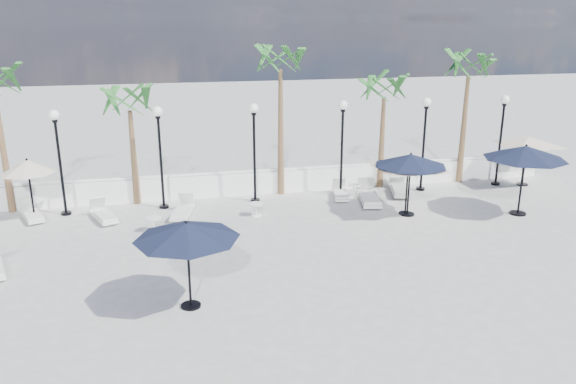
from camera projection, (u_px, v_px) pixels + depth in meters
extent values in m
plane|color=gray|center=(293.00, 271.00, 15.93)|extent=(100.00, 100.00, 0.00)
cube|color=white|center=(251.00, 183.00, 22.78)|extent=(26.00, 0.30, 0.90)
cube|color=white|center=(251.00, 171.00, 22.63)|extent=(26.00, 0.12, 0.08)
cylinder|color=black|center=(66.00, 213.00, 20.49)|extent=(0.36, 0.36, 0.10)
cylinder|color=black|center=(61.00, 168.00, 19.99)|extent=(0.10, 0.10, 3.50)
cylinder|color=black|center=(55.00, 121.00, 19.49)|extent=(0.18, 0.18, 0.10)
sphere|color=white|center=(54.00, 115.00, 19.42)|extent=(0.36, 0.36, 0.36)
cylinder|color=black|center=(164.00, 206.00, 21.23)|extent=(0.36, 0.36, 0.10)
cylinder|color=black|center=(161.00, 163.00, 20.73)|extent=(0.10, 0.10, 3.50)
cylinder|color=black|center=(158.00, 117.00, 20.22)|extent=(0.18, 0.18, 0.10)
sphere|color=white|center=(157.00, 111.00, 20.16)|extent=(0.36, 0.36, 0.36)
cylinder|color=black|center=(255.00, 200.00, 21.97)|extent=(0.36, 0.36, 0.10)
cylinder|color=black|center=(254.00, 158.00, 21.46)|extent=(0.10, 0.10, 3.50)
cylinder|color=black|center=(254.00, 114.00, 20.96)|extent=(0.18, 0.18, 0.10)
sphere|color=white|center=(254.00, 108.00, 20.90)|extent=(0.36, 0.36, 0.36)
cylinder|color=black|center=(340.00, 194.00, 22.71)|extent=(0.36, 0.36, 0.10)
cylinder|color=black|center=(342.00, 153.00, 22.20)|extent=(0.10, 0.10, 3.50)
cylinder|color=black|center=(343.00, 110.00, 21.70)|extent=(0.18, 0.18, 0.10)
sphere|color=white|center=(343.00, 105.00, 21.64)|extent=(0.36, 0.36, 0.36)
cylinder|color=black|center=(420.00, 189.00, 23.44)|extent=(0.36, 0.36, 0.10)
cylinder|color=black|center=(423.00, 149.00, 22.94)|extent=(0.10, 0.10, 3.50)
cylinder|color=black|center=(426.00, 107.00, 22.44)|extent=(0.18, 0.18, 0.10)
sphere|color=white|center=(427.00, 102.00, 22.37)|extent=(0.36, 0.36, 0.36)
cylinder|color=black|center=(495.00, 183.00, 24.18)|extent=(0.36, 0.36, 0.10)
cylinder|color=black|center=(500.00, 145.00, 23.68)|extent=(0.10, 0.10, 3.50)
cylinder|color=black|center=(504.00, 105.00, 23.17)|extent=(0.18, 0.18, 0.10)
sphere|color=white|center=(505.00, 100.00, 23.11)|extent=(0.36, 0.36, 0.36)
cone|color=brown|center=(4.00, 154.00, 20.18)|extent=(0.28, 0.28, 4.40)
cone|color=brown|center=(134.00, 158.00, 21.25)|extent=(0.28, 0.28, 3.60)
cone|color=brown|center=(281.00, 133.00, 22.24)|extent=(0.28, 0.28, 5.00)
cone|color=brown|center=(382.00, 143.00, 23.32)|extent=(0.28, 0.28, 3.80)
cone|color=brown|center=(463.00, 130.00, 23.99)|extent=(0.28, 0.28, 4.60)
cube|color=silver|center=(32.00, 216.00, 19.96)|extent=(1.10, 1.69, 0.09)
cube|color=silver|center=(33.00, 215.00, 19.76)|extent=(0.87, 1.20, 0.09)
cube|color=silver|center=(27.00, 203.00, 20.38)|extent=(0.61, 0.54, 0.50)
cube|color=silver|center=(104.00, 217.00, 19.88)|extent=(1.14, 1.78, 0.09)
cube|color=silver|center=(106.00, 216.00, 19.67)|extent=(0.91, 1.26, 0.09)
cube|color=silver|center=(97.00, 203.00, 20.32)|extent=(0.64, 0.57, 0.53)
cube|color=silver|center=(183.00, 212.00, 20.32)|extent=(1.01, 1.81, 0.09)
cube|color=silver|center=(181.00, 212.00, 20.06)|extent=(0.83, 1.26, 0.09)
cube|color=silver|center=(186.00, 197.00, 20.88)|extent=(0.63, 0.53, 0.54)
cube|color=silver|center=(340.00, 195.00, 22.38)|extent=(0.89, 1.71, 0.09)
cube|color=silver|center=(341.00, 194.00, 22.14)|extent=(0.74, 1.19, 0.09)
cube|color=silver|center=(339.00, 182.00, 22.91)|extent=(0.58, 0.49, 0.51)
cube|color=silver|center=(369.00, 199.00, 21.74)|extent=(1.11, 2.18, 0.11)
cube|color=silver|center=(370.00, 198.00, 21.43)|extent=(0.93, 1.51, 0.11)
cube|color=silver|center=(366.00, 182.00, 22.42)|extent=(0.74, 0.62, 0.65)
cube|color=silver|center=(400.00, 190.00, 22.91)|extent=(1.18, 2.10, 0.11)
cube|color=silver|center=(401.00, 189.00, 22.61)|extent=(0.97, 1.46, 0.11)
cube|color=silver|center=(398.00, 175.00, 23.56)|extent=(0.73, 0.62, 0.62)
cylinder|color=silver|center=(154.00, 231.00, 18.86)|extent=(0.40, 0.40, 0.03)
cylinder|color=silver|center=(154.00, 225.00, 18.79)|extent=(0.06, 0.06, 0.48)
cylinder|color=silver|center=(153.00, 218.00, 18.72)|extent=(0.52, 0.52, 0.03)
cylinder|color=silver|center=(256.00, 215.00, 20.36)|extent=(0.38, 0.38, 0.03)
cylinder|color=silver|center=(256.00, 210.00, 20.30)|extent=(0.06, 0.06, 0.46)
cylinder|color=silver|center=(256.00, 204.00, 20.23)|extent=(0.50, 0.50, 0.03)
cylinder|color=silver|center=(353.00, 196.00, 22.53)|extent=(0.40, 0.40, 0.03)
cylinder|color=silver|center=(354.00, 191.00, 22.46)|extent=(0.06, 0.06, 0.48)
cylinder|color=silver|center=(354.00, 185.00, 22.39)|extent=(0.52, 0.52, 0.03)
cylinder|color=black|center=(191.00, 306.00, 13.95)|extent=(0.50, 0.50, 0.05)
cylinder|color=black|center=(189.00, 266.00, 13.64)|extent=(0.06, 0.06, 2.18)
cone|color=black|center=(187.00, 231.00, 13.36)|extent=(2.58, 2.58, 0.40)
sphere|color=black|center=(186.00, 222.00, 13.30)|extent=(0.07, 0.07, 0.07)
cylinder|color=black|center=(407.00, 214.00, 20.47)|extent=(0.52, 0.52, 0.06)
cylinder|color=black|center=(409.00, 186.00, 20.15)|extent=(0.06, 0.06, 2.23)
cone|color=black|center=(411.00, 160.00, 19.87)|extent=(2.60, 2.60, 0.42)
sphere|color=black|center=(411.00, 154.00, 19.80)|extent=(0.07, 0.07, 0.07)
cylinder|color=black|center=(518.00, 213.00, 20.55)|extent=(0.58, 0.58, 0.06)
cylinder|color=black|center=(522.00, 181.00, 20.19)|extent=(0.07, 0.07, 2.50)
cone|color=black|center=(525.00, 152.00, 19.87)|extent=(2.92, 2.92, 0.47)
sphere|color=black|center=(526.00, 145.00, 19.79)|extent=(0.08, 0.08, 0.08)
cylinder|color=black|center=(405.00, 213.00, 20.57)|extent=(0.47, 0.47, 0.05)
cylinder|color=black|center=(407.00, 187.00, 20.27)|extent=(0.06, 0.06, 2.07)
pyramid|color=beige|center=(409.00, 159.00, 19.95)|extent=(4.58, 4.58, 0.31)
cylinder|color=black|center=(522.00, 184.00, 24.14)|extent=(0.48, 0.48, 0.06)
cylinder|color=black|center=(525.00, 162.00, 23.84)|extent=(0.06, 0.06, 2.08)
pyramid|color=beige|center=(528.00, 137.00, 23.53)|extent=(4.51, 4.51, 0.32)
cylinder|color=black|center=(35.00, 219.00, 20.00)|extent=(0.57, 0.57, 0.06)
cylinder|color=black|center=(31.00, 191.00, 19.70)|extent=(0.07, 0.07, 2.13)
cone|color=beige|center=(27.00, 167.00, 19.44)|extent=(1.82, 1.82, 0.46)
sphere|color=black|center=(26.00, 160.00, 19.36)|extent=(0.08, 0.08, 0.08)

